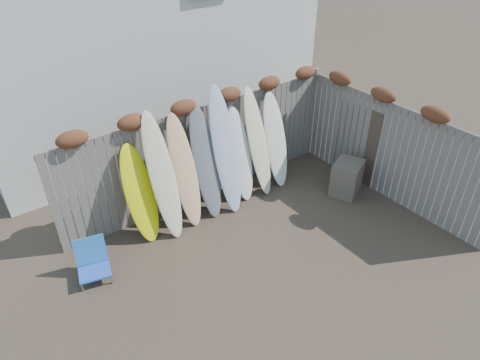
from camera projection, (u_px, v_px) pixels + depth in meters
ground at (281, 258)px, 7.44m from camera, size 80.00×80.00×0.00m
back_fence at (206, 144)px, 8.41m from camera, size 6.05×0.28×2.24m
right_fence at (390, 145)px, 8.46m from camera, size 0.28×4.40×2.24m
beach_chair at (92, 261)px, 6.96m from camera, size 0.62×0.64×0.67m
wooden_crate at (347, 178)px, 8.89m from camera, size 0.78×0.73×0.73m
lattice_panel at (356, 142)px, 9.18m from camera, size 0.14×1.14×1.71m
surfboard_0 at (140, 194)px, 7.49m from camera, size 0.54×0.65×1.80m
surfboard_1 at (163, 177)px, 7.50m from camera, size 0.48×0.81×2.29m
surfboard_2 at (184, 172)px, 7.81m from camera, size 0.50×0.76×2.11m
surfboard_3 at (206, 163)px, 8.03m from camera, size 0.54×0.80×2.16m
surfboard_4 at (225, 151)px, 8.12m from camera, size 0.57×0.89×2.43m
surfboard_5 at (240, 155)px, 8.54m from camera, size 0.53×0.71×1.88m
surfboard_6 at (258, 143)px, 8.64m from camera, size 0.50×0.80×2.20m
surfboard_7 at (275, 140)px, 8.96m from camera, size 0.56×0.74×1.98m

